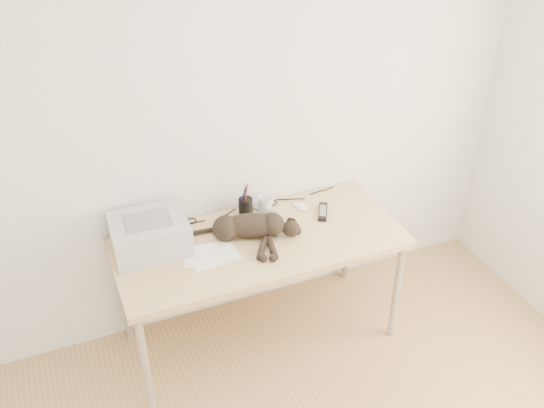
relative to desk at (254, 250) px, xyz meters
name	(u,v)px	position (x,y,z in m)	size (l,w,h in m)	color
wall_back	(234,122)	(0.00, 0.27, 0.69)	(3.50, 3.50, 0.00)	white
desk	(254,250)	(0.00, 0.00, 0.00)	(1.60, 0.70, 0.74)	tan
printer	(150,234)	(-0.57, 0.07, 0.22)	(0.41, 0.35, 0.19)	#A9A9AD
papers	(210,255)	(-0.29, -0.12, 0.14)	(0.31, 0.23, 0.01)	white
cat	(247,228)	(-0.05, -0.04, 0.20)	(0.63, 0.43, 0.15)	black
mug	(266,203)	(0.15, 0.18, 0.18)	(0.09, 0.09, 0.09)	white
pen_cup	(246,207)	(0.01, 0.17, 0.19)	(0.08, 0.08, 0.21)	black
remote_grey	(265,211)	(0.13, 0.15, 0.14)	(0.05, 0.17, 0.02)	slate
remote_black	(323,212)	(0.44, 0.01, 0.14)	(0.05, 0.18, 0.02)	black
mouse	(300,205)	(0.34, 0.12, 0.15)	(0.06, 0.11, 0.03)	white
cable_tangle	(240,210)	(0.00, 0.22, 0.14)	(1.36, 0.07, 0.01)	black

